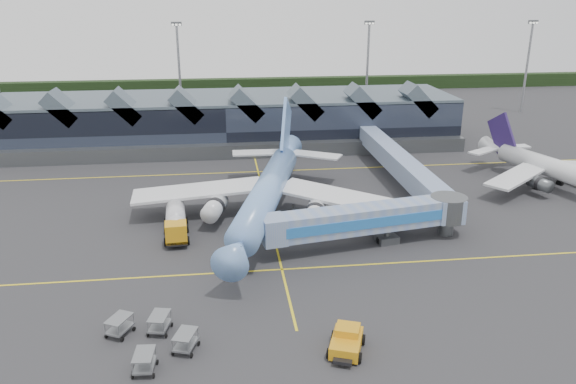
{
  "coord_description": "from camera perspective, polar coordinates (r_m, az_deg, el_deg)",
  "views": [
    {
      "loc": [
        -6.1,
        -62.85,
        28.72
      ],
      "look_at": [
        2.07,
        3.19,
        5.0
      ],
      "focal_mm": 35.0,
      "sensor_mm": 36.0,
      "label": 1
    }
  ],
  "objects": [
    {
      "name": "ground",
      "position": [
        69.37,
        -1.38,
        -4.84
      ],
      "size": [
        260.0,
        260.0,
        0.0
      ],
      "primitive_type": "plane",
      "color": "#2B2B2E",
      "rests_on": "ground"
    },
    {
      "name": "taxi_stripes",
      "position": [
        78.55,
        -2.11,
        -1.84
      ],
      "size": [
        120.0,
        60.0,
        0.01
      ],
      "color": "yellow",
      "rests_on": "ground"
    },
    {
      "name": "tree_line_far",
      "position": [
        175.01,
        -5.06,
        10.76
      ],
      "size": [
        260.0,
        4.0,
        4.0
      ],
      "primitive_type": "cube",
      "color": "black",
      "rests_on": "ground"
    },
    {
      "name": "terminal",
      "position": [
        112.76,
        -6.42,
        7.29
      ],
      "size": [
        90.0,
        22.25,
        12.52
      ],
      "color": "black",
      "rests_on": "ground"
    },
    {
      "name": "light_masts",
      "position": [
        129.56,
        5.2,
        12.34
      ],
      "size": [
        132.4,
        42.56,
        22.45
      ],
      "color": "gray",
      "rests_on": "ground"
    },
    {
      "name": "main_airliner",
      "position": [
        74.5,
        -1.94,
        0.32
      ],
      "size": [
        36.56,
        42.87,
        13.97
      ],
      "rotation": [
        0.0,
        0.0,
        -0.26
      ],
      "color": "#76A0F0",
      "rests_on": "ground"
    },
    {
      "name": "regional_jet",
      "position": [
        95.8,
        25.1,
        2.29
      ],
      "size": [
        25.82,
        28.9,
        10.13
      ],
      "rotation": [
        0.0,
        0.0,
        0.31
      ],
      "color": "silver",
      "rests_on": "ground"
    },
    {
      "name": "jet_bridge",
      "position": [
        67.77,
        9.25,
        -2.61
      ],
      "size": [
        26.03,
        8.13,
        5.15
      ],
      "rotation": [
        0.0,
        0.0,
        0.18
      ],
      "color": "#718ABD",
      "rests_on": "ground"
    },
    {
      "name": "fuel_truck",
      "position": [
        71.55,
        -11.33,
        -2.78
      ],
      "size": [
        3.54,
        10.28,
        3.42
      ],
      "rotation": [
        0.0,
        0.0,
        0.07
      ],
      "color": "black",
      "rests_on": "ground"
    },
    {
      "name": "pushback_tug",
      "position": [
        49.3,
        5.97,
        -14.86
      ],
      "size": [
        3.92,
        4.94,
        1.99
      ],
      "rotation": [
        0.0,
        0.0,
        -0.36
      ],
      "color": "orange",
      "rests_on": "ground"
    },
    {
      "name": "baggage_carts",
      "position": [
        50.88,
        -13.61,
        -14.08
      ],
      "size": [
        8.33,
        8.24,
        1.69
      ],
      "rotation": [
        0.0,
        0.0,
        -0.32
      ],
      "color": "gray",
      "rests_on": "ground"
    }
  ]
}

